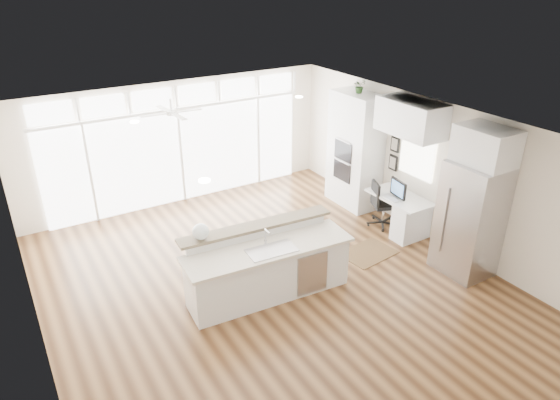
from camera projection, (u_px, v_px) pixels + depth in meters
floor at (271, 285)px, 8.43m from camera, size 7.00×8.00×0.02m
ceiling at (270, 131)px, 7.26m from camera, size 7.00×8.00×0.02m
wall_back at (178, 142)px, 10.93m from camera, size 7.00×0.04×2.70m
wall_front at (482, 376)px, 4.76m from camera, size 7.00×0.04×2.70m
wall_left at (28, 280)px, 6.20m from camera, size 0.04×8.00×2.70m
wall_right at (429, 170)px, 9.48m from camera, size 0.04×8.00×2.70m
glass_wall at (181, 156)px, 11.01m from camera, size 5.80×0.06×2.08m
transom_row at (175, 97)px, 10.44m from camera, size 5.90×0.06×0.40m
desk_window at (417, 156)px, 9.61m from camera, size 0.04×0.85×0.85m
ceiling_fan at (171, 107)px, 9.28m from camera, size 1.16×1.16×0.32m
recessed_lights at (263, 129)px, 7.42m from camera, size 3.40×3.00×0.02m
oven_cabinet at (355, 150)px, 10.76m from camera, size 0.64×1.20×2.50m
desk_nook at (398, 214)px, 9.96m from camera, size 0.72×1.30×0.76m
upper_cabinets at (411, 118)px, 9.13m from camera, size 0.64×1.30×0.64m
refrigerator at (470, 219)px, 8.41m from camera, size 0.76×0.90×2.00m
fridge_cabinet at (486, 146)px, 7.88m from camera, size 0.64×0.90×0.60m
framed_photos at (394, 154)px, 10.15m from camera, size 0.06×0.22×0.80m
kitchen_island at (269, 266)px, 7.95m from camera, size 2.80×1.23×1.08m
rug at (368, 253)px, 9.33m from camera, size 1.06×0.82×0.01m
office_chair at (384, 204)px, 10.12m from camera, size 0.64×0.62×0.97m
fishbowl at (201, 232)px, 7.59m from camera, size 0.30×0.30×0.26m
monitor at (398, 188)px, 9.68m from camera, size 0.15×0.47×0.38m
keyboard at (391, 199)px, 9.68m from camera, size 0.13×0.34×0.02m
potted_plant at (359, 87)px, 10.17m from camera, size 0.27×0.30×0.22m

